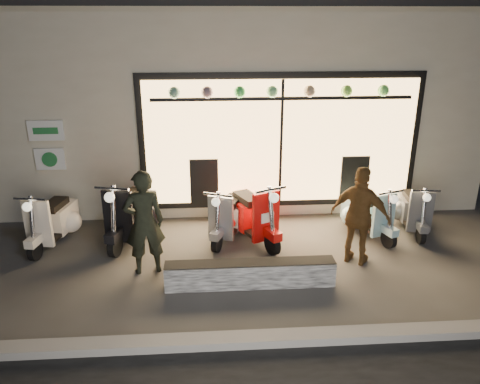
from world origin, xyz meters
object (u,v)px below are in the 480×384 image
object	(u,v)px
scooter_silver	(231,215)
man	(144,223)
graffiti_barrier	(250,274)
woman	(360,216)
scooter_red	(249,213)

from	to	relation	value
scooter_silver	man	size ratio (longest dim) A/B	0.81
graffiti_barrier	woman	size ratio (longest dim) A/B	1.54
man	woman	distance (m)	3.42
scooter_silver	man	xyz separation A→B (m)	(-1.40, -1.26, 0.45)
scooter_silver	woman	world-z (taller)	woman
graffiti_barrier	scooter_silver	xyz separation A→B (m)	(-0.20, 1.80, 0.20)
graffiti_barrier	woman	world-z (taller)	woman
graffiti_barrier	man	distance (m)	1.81
scooter_red	woman	xyz separation A→B (m)	(1.69, -1.11, 0.37)
scooter_red	man	distance (m)	2.13
graffiti_barrier	scooter_silver	distance (m)	1.83
scooter_silver	graffiti_barrier	bearing A→B (deg)	-61.30
scooter_red	graffiti_barrier	bearing A→B (deg)	-118.78
scooter_red	man	size ratio (longest dim) A/B	0.90
scooter_silver	scooter_red	world-z (taller)	scooter_red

